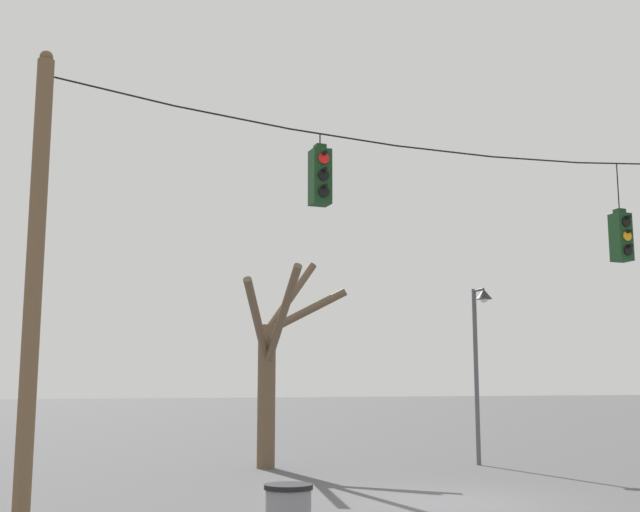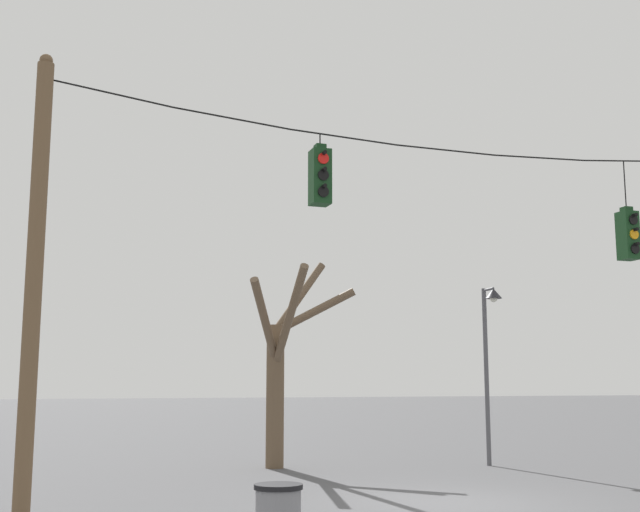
{
  "view_description": "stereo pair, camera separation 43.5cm",
  "coord_description": "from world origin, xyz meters",
  "px_view_note": "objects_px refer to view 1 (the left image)",
  "views": [
    {
      "loc": [
        -7.45,
        -13.24,
        2.16
      ],
      "look_at": [
        -2.55,
        -0.28,
        4.35
      ],
      "focal_mm": 45.0,
      "sensor_mm": 36.0,
      "label": 1
    },
    {
      "loc": [
        -7.04,
        -13.39,
        2.16
      ],
      "look_at": [
        -2.55,
        -0.28,
        4.35
      ],
      "focal_mm": 45.0,
      "sensor_mm": 36.0,
      "label": 2
    }
  ],
  "objects_px": {
    "traffic_light_near_right_pole": "(621,236)",
    "traffic_light_near_left_pole": "(320,176)",
    "utility_pole_left": "(34,281)",
    "street_lamp": "(480,336)",
    "bare_tree": "(273,365)"
  },
  "relations": [
    {
      "from": "utility_pole_left",
      "to": "bare_tree",
      "type": "relative_size",
      "value": 1.38
    },
    {
      "from": "utility_pole_left",
      "to": "traffic_light_near_left_pole",
      "type": "distance_m",
      "value": 5.14
    },
    {
      "from": "utility_pole_left",
      "to": "traffic_light_near_right_pole",
      "type": "height_order",
      "value": "utility_pole_left"
    },
    {
      "from": "traffic_light_near_right_pole",
      "to": "traffic_light_near_left_pole",
      "type": "bearing_deg",
      "value": 180.0
    },
    {
      "from": "utility_pole_left",
      "to": "traffic_light_near_left_pole",
      "type": "height_order",
      "value": "utility_pole_left"
    },
    {
      "from": "traffic_light_near_left_pole",
      "to": "bare_tree",
      "type": "xyz_separation_m",
      "value": [
        1.29,
        6.85,
        -3.19
      ]
    },
    {
      "from": "traffic_light_near_left_pole",
      "to": "traffic_light_near_right_pole",
      "type": "relative_size",
      "value": 0.63
    },
    {
      "from": "traffic_light_near_right_pole",
      "to": "bare_tree",
      "type": "distance_m",
      "value": 9.04
    },
    {
      "from": "street_lamp",
      "to": "bare_tree",
      "type": "relative_size",
      "value": 0.87
    },
    {
      "from": "traffic_light_near_right_pole",
      "to": "bare_tree",
      "type": "xyz_separation_m",
      "value": [
        -5.33,
        6.85,
        -2.53
      ]
    },
    {
      "from": "traffic_light_near_left_pole",
      "to": "traffic_light_near_right_pole",
      "type": "height_order",
      "value": "traffic_light_near_right_pole"
    },
    {
      "from": "utility_pole_left",
      "to": "traffic_light_near_left_pole",
      "type": "relative_size",
      "value": 5.71
    },
    {
      "from": "utility_pole_left",
      "to": "bare_tree",
      "type": "bearing_deg",
      "value": 48.83
    },
    {
      "from": "traffic_light_near_left_pole",
      "to": "traffic_light_near_right_pole",
      "type": "bearing_deg",
      "value": -0.0
    },
    {
      "from": "utility_pole_left",
      "to": "street_lamp",
      "type": "distance_m",
      "value": 12.73
    }
  ]
}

